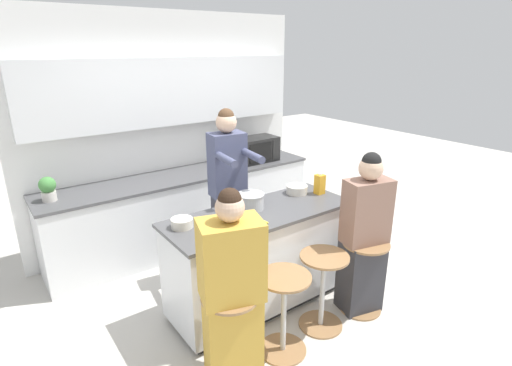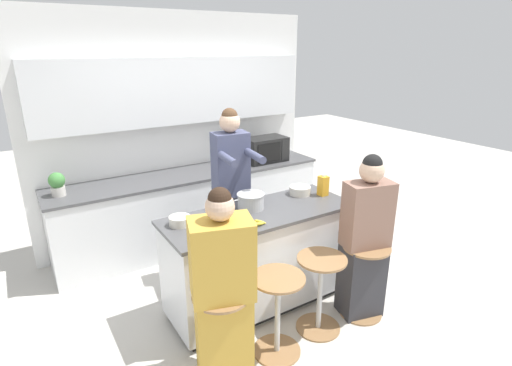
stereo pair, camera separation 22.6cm
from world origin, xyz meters
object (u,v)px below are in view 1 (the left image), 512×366
Objects in this scene: cooking_pot at (251,201)px; banana_bunch at (261,223)px; person_wrapped_blanket at (232,294)px; juice_carton at (320,184)px; bar_stool_center_right at (323,286)px; fruit_bowl at (297,189)px; coffee_cup_near at (207,230)px; kitchen_island at (260,258)px; person_cooking at (228,196)px; bar_stool_leftmost at (231,329)px; microwave at (256,149)px; bar_stool_center_left at (284,308)px; bar_stool_rightmost at (363,271)px; potted_plant at (48,188)px; person_seated_near at (364,241)px.

banana_bunch is (-0.13, -0.33, -0.05)m from cooking_pot.
person_wrapped_blanket reaches higher than juice_carton.
fruit_bowl is at bearing 65.36° from bar_stool_center_right.
bar_stool_center_right is at bearing -27.21° from coffee_cup_near.
kitchen_island is 0.72m from person_cooking.
bar_stool_leftmost is at bearing -157.20° from juice_carton.
microwave is at bearing 68.98° from bar_stool_center_right.
fruit_bowl is (0.80, 0.78, 0.58)m from bar_stool_center_left.
potted_plant is (-2.12, 2.10, 0.63)m from bar_stool_rightmost.
microwave is (0.77, 2.01, 0.66)m from bar_stool_center_right.
cooking_pot is 0.64m from coffee_cup_near.
person_seated_near is at bearing -94.58° from juice_carton.
banana_bunch is at bearing -125.13° from microwave.
kitchen_island is at bearing 39.85° from bar_stool_leftmost.
coffee_cup_near is at bearing 174.87° from person_seated_near.
person_seated_near is 14.16× the size of coffee_cup_near.
kitchen_island is at bearing 153.41° from person_seated_near.
cooking_pot is 0.62× the size of microwave.
bar_stool_rightmost is 2.05× the size of cooking_pot.
juice_carton is (0.74, 0.03, 0.56)m from kitchen_island.
cooking_pot is 1.68m from microwave.
person_wrapped_blanket is at bearing -148.93° from fruit_bowl.
bar_stool_rightmost is 0.98m from fruit_bowl.
potted_plant is at bearing 116.76° from coffee_cup_near.
microwave is (1.69, 2.03, 0.36)m from person_wrapped_blanket.
person_seated_near reaches higher than bar_stool_leftmost.
cooking_pot is (0.67, 0.69, 0.61)m from bar_stool_leftmost.
fruit_bowl reaches higher than bar_stool_center_right.
banana_bunch is 0.66× the size of juice_carton.
potted_plant is (-0.82, 1.62, 0.04)m from coffee_cup_near.
microwave reaches higher than kitchen_island.
coffee_cup_near is (0.08, 0.46, 0.28)m from person_wrapped_blanket.
bar_stool_center_left is 2.84× the size of potted_plant.
banana_bunch is (0.45, -0.08, -0.03)m from coffee_cup_near.
bar_stool_center_left and bar_stool_center_right have the same top height.
person_cooking reaches higher than juice_carton.
person_cooking is (-0.19, 1.16, 0.50)m from bar_stool_center_right.
kitchen_island is 0.93m from juice_carton.
person_seated_near reaches higher than banana_bunch.
bar_stool_rightmost is 1.51m from coffee_cup_near.
bar_stool_leftmost is 0.46× the size of person_wrapped_blanket.
person_cooking is at bearing 57.88° from bar_stool_leftmost.
bar_stool_rightmost is 1.20m from cooking_pot.
potted_plant reaches higher than bar_stool_center_right.
microwave reaches higher than bar_stool_leftmost.
person_cooking is (0.04, 0.59, 0.42)m from kitchen_island.
banana_bunch is at bearing 33.82° from bar_stool_leftmost.
bar_stool_center_left is 6.48× the size of coffee_cup_near.
bar_stool_leftmost is 6.48× the size of coffee_cup_near.
cooking_pot is at bearing 64.40° from person_wrapped_blanket.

